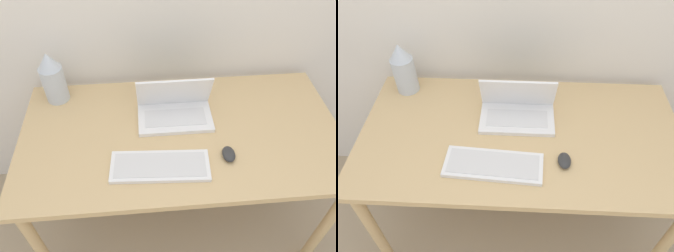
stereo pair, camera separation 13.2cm
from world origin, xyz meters
TOP-DOWN VIEW (x-y plane):
  - desk at (0.00, 0.38)m, footprint 1.46×0.76m
  - laptop at (-0.02, 0.48)m, footprint 0.34×0.20m
  - keyboard at (-0.11, 0.18)m, footprint 0.41×0.18m
  - mouse at (0.18, 0.22)m, footprint 0.05×0.08m
  - vase at (-0.59, 0.66)m, footprint 0.11×0.11m

SIDE VIEW (x-z plane):
  - desk at x=0.00m, z-range 0.30..1.07m
  - keyboard at x=-0.11m, z-range 0.77..0.79m
  - mouse at x=0.18m, z-range 0.77..0.80m
  - laptop at x=-0.02m, z-range 0.71..0.92m
  - vase at x=-0.59m, z-range 0.77..1.03m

